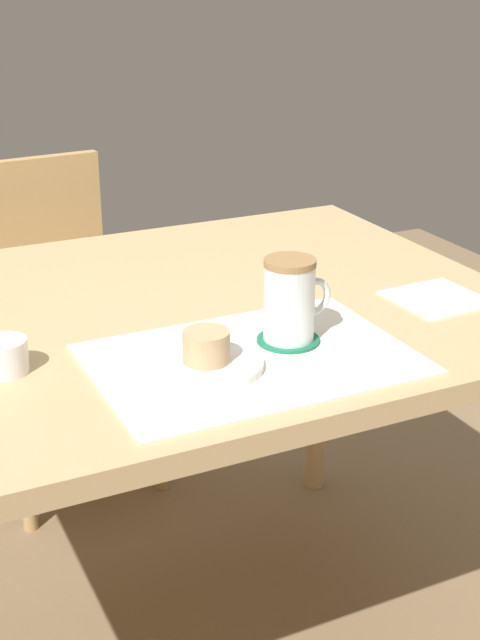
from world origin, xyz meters
TOP-DOWN VIEW (x-y plane):
  - dining_table at (0.00, 0.00)m, footprint 1.20×0.90m
  - wooden_chair at (-0.02, 0.79)m, footprint 0.45×0.45m
  - placemat at (0.04, -0.25)m, footprint 0.47×0.33m
  - pastry_plate at (-0.04, -0.26)m, footprint 0.17×0.17m
  - pastry at (-0.04, -0.26)m, footprint 0.07×0.07m
  - coffee_coaster at (0.12, -0.22)m, footprint 0.10×0.10m
  - coffee_mug at (0.12, -0.22)m, footprint 0.11×0.08m
  - paper_napkin at (0.44, -0.17)m, footprint 0.16×0.16m
  - sugar_bowl at (-0.30, -0.13)m, footprint 0.07×0.07m

SIDE VIEW (x-z plane):
  - wooden_chair at x=-0.02m, z-range 0.05..0.87m
  - dining_table at x=0.00m, z-range 0.30..1.04m
  - placemat at x=0.04m, z-range 0.74..0.74m
  - paper_napkin at x=0.44m, z-range 0.74..0.74m
  - coffee_coaster at x=0.12m, z-range 0.74..0.75m
  - pastry_plate at x=-0.04m, z-range 0.74..0.76m
  - sugar_bowl at x=-0.30m, z-range 0.74..0.79m
  - pastry at x=-0.04m, z-range 0.76..0.80m
  - coffee_mug at x=0.12m, z-range 0.75..0.88m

